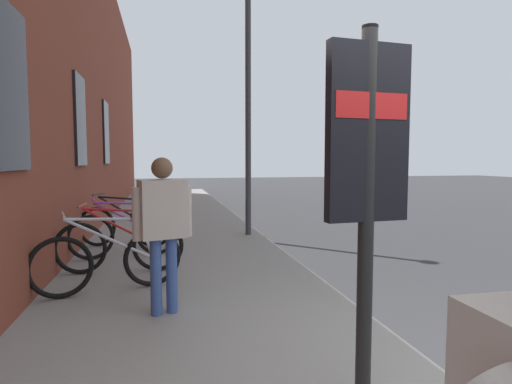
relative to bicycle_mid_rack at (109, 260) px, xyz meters
name	(u,v)px	position (x,y,z in m)	size (l,w,h in m)	color
ground	(307,238)	(3.36, -3.69, -0.51)	(60.00, 60.00, 0.00)	#2D2D30
sidewalk_pavement	(176,225)	(5.36, -0.94, -0.45)	(24.00, 3.50, 0.12)	gray
station_facade	(91,86)	(6.35, 1.11, 3.08)	(22.00, 0.65, 7.20)	brown
bicycle_mid_rack	(109,260)	(0.00, 0.00, 0.00)	(0.61, 1.73, 0.97)	black
bicycle_beside_lamp	(120,245)	(0.88, -0.04, 0.00)	(0.48, 1.77, 0.97)	black
bicycle_end_of_row	(126,233)	(1.84, -0.04, 0.00)	(0.50, 1.75, 0.97)	black
bicycle_far_end	(125,225)	(2.68, 0.05, 0.00)	(0.65, 1.71, 0.97)	black
transit_info_sign	(367,158)	(-2.77, -1.89, 1.21)	(0.13, 0.55, 2.40)	black
pedestrian_near_bus	(163,219)	(-0.86, -0.63, 0.59)	(0.35, 0.59, 1.61)	#334C8C
street_lamp	(248,88)	(3.41, -2.39, 2.67)	(0.28, 0.28, 5.16)	#333338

